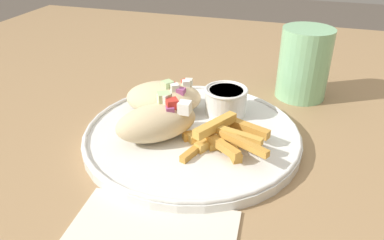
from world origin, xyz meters
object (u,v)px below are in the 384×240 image
at_px(plate, 192,134).
at_px(sauce_ramekin, 226,99).
at_px(pita_sandwich_far, 164,97).
at_px(water_glass, 303,67).
at_px(pita_sandwich_near, 157,122).
at_px(fries_pile, 222,137).

bearing_deg(plate, sauce_ramekin, 65.58).
relative_size(plate, pita_sandwich_far, 2.36).
distance_m(pita_sandwich_far, water_glass, 0.25).
xyz_separation_m(pita_sandwich_far, sauce_ramekin, (0.09, 0.02, -0.00)).
distance_m(plate, pita_sandwich_far, 0.08).
relative_size(pita_sandwich_far, water_glass, 1.07).
height_order(pita_sandwich_near, sauce_ramekin, pita_sandwich_near).
bearing_deg(pita_sandwich_near, sauce_ramekin, 11.79).
height_order(plate, fries_pile, fries_pile).
xyz_separation_m(pita_sandwich_near, water_glass, (0.18, 0.23, 0.02)).
bearing_deg(pita_sandwich_near, fries_pile, -35.53).
bearing_deg(plate, pita_sandwich_far, 141.23).
bearing_deg(water_glass, plate, -125.06).
xyz_separation_m(sauce_ramekin, water_glass, (0.11, 0.13, 0.02)).
height_order(plate, pita_sandwich_far, pita_sandwich_far).
bearing_deg(fries_pile, water_glass, 67.28).
xyz_separation_m(plate, pita_sandwich_near, (-0.04, -0.03, 0.03)).
bearing_deg(plate, pita_sandwich_near, -144.47).
xyz_separation_m(fries_pile, water_glass, (0.09, 0.22, 0.03)).
relative_size(plate, pita_sandwich_near, 2.47).
relative_size(pita_sandwich_near, fries_pile, 1.01).
relative_size(pita_sandwich_far, sauce_ramekin, 1.95).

